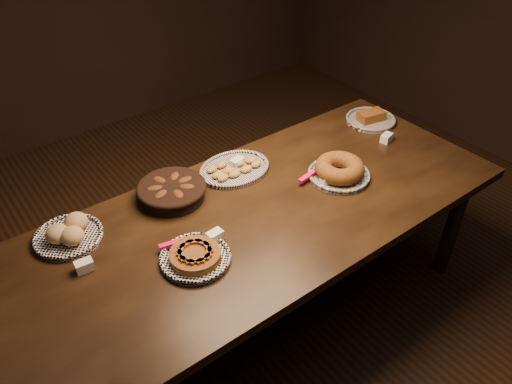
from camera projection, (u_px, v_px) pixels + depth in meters
ground at (260, 316)px, 2.74m from camera, size 5.00×5.00×0.00m
buffet_table at (261, 222)px, 2.33m from camera, size 2.40×1.00×0.75m
apple_tart_plate at (195, 256)px, 2.02m from camera, size 0.31×0.29×0.06m
madeleine_platter at (234, 169)px, 2.53m from camera, size 0.37×0.30×0.04m
bundt_cake_plate at (339, 170)px, 2.47m from camera, size 0.37×0.31×0.10m
croissant_basket at (172, 190)px, 2.33m from camera, size 0.38×0.38×0.08m
bread_roll_plate at (69, 233)px, 2.11m from camera, size 0.29×0.29×0.09m
loaf_plate at (371, 119)px, 2.93m from camera, size 0.29×0.29×0.07m
tent_cards at (261, 191)px, 2.37m from camera, size 1.79×0.45×0.04m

